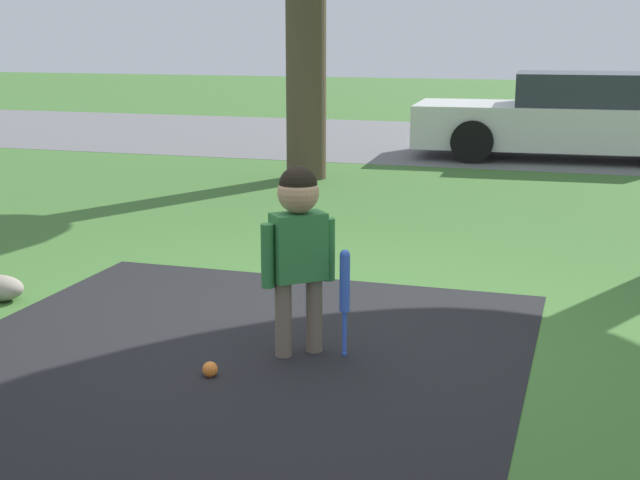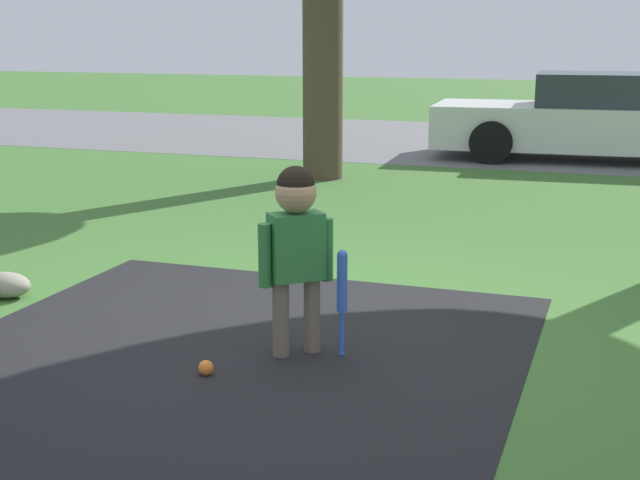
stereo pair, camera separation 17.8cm
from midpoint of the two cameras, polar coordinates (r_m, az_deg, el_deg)
name	(u,v)px [view 2 (the right image)]	position (r m, az deg, el deg)	size (l,w,h in m)	color
ground_plane	(320,323)	(5.59, 0.93, -5.37)	(60.00, 60.00, 0.00)	#3D6B2D
street_strip	(517,143)	(15.00, 12.81, 6.06)	(40.00, 6.00, 0.01)	slate
child	(296,234)	(4.88, -0.50, 0.39)	(0.35, 0.32, 1.07)	#6B5B4C
baseball_bat	(342,288)	(4.92, 2.47, -3.08)	(0.06, 0.06, 0.62)	blue
sports_ball	(206,368)	(4.79, -6.25, -8.14)	(0.08, 0.08, 0.08)	orange
parked_car	(603,119)	(13.31, 18.03, 7.37)	(4.67, 2.02, 1.22)	silver
edging_rock	(5,285)	(6.45, -18.77, -2.74)	(0.38, 0.26, 0.17)	gray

